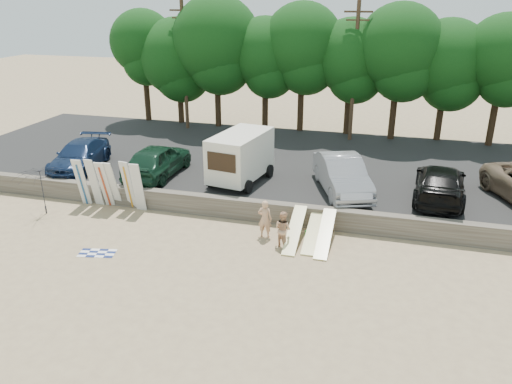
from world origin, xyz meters
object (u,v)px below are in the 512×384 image
car_1 (158,160)px  beachgoer_a (265,219)px  box_trailer (241,155)px  car_2 (342,175)px  beachgoer_b (283,229)px  cooler (310,234)px  car_3 (440,183)px  beach_umbrella (44,191)px  car_0 (80,156)px

car_1 → beachgoer_a: car_1 is taller
box_trailer → car_1: bearing=-166.6°
car_2 → beachgoer_b: car_2 is taller
beachgoer_b → cooler: beachgoer_b is taller
box_trailer → car_3: size_ratio=0.78×
cooler → beach_umbrella: 12.98m
car_2 → car_1: bearing=160.8°
car_0 → cooler: bearing=-24.8°
car_0 → car_3: 19.49m
car_0 → car_2: bearing=-8.4°
beachgoer_a → cooler: 2.13m
car_3 → beachgoer_a: size_ratio=3.29×
cooler → car_0: bearing=-170.7°
box_trailer → car_2: bearing=9.1°
box_trailer → beachgoer_a: bearing=-51.8°
beach_umbrella → car_2: bearing=19.7°
box_trailer → cooler: bearing=-33.3°
box_trailer → car_3: box_trailer is taller
beachgoer_a → cooler: (1.95, 0.47, -0.71)m
beachgoer_b → beach_umbrella: size_ratio=0.61×
box_trailer → beachgoer_a: size_ratio=2.55×
car_1 → beach_umbrella: car_1 is taller
car_3 → beachgoer_b: size_ratio=3.58×
car_0 → cooler: car_0 is taller
car_2 → cooler: 4.44m
car_0 → beachgoer_a: 12.74m
car_2 → beach_umbrella: car_2 is taller
box_trailer → car_0: size_ratio=0.83×
car_1 → beachgoer_b: size_ratio=3.32×
box_trailer → car_0: bearing=-168.2°
car_0 → beachgoer_b: car_0 is taller
car_0 → car_3: car_3 is taller
beachgoer_b → car_2: bearing=-78.4°
car_0 → beach_umbrella: bearing=-87.0°
beachgoer_a → cooler: bearing=-165.5°
box_trailer → car_1: size_ratio=0.84×
box_trailer → car_0: box_trailer is taller
cooler → beach_umbrella: beach_umbrella is taller
car_1 → beach_umbrella: size_ratio=2.01×
car_0 → car_2: size_ratio=0.97×
car_1 → beachgoer_a: size_ratio=3.05×
car_0 → beachgoer_b: (12.95, -4.89, -0.67)m
car_1 → cooler: 10.00m
car_3 → beachgoer_b: bearing=44.7°
box_trailer → car_0: (-9.48, -0.36, -0.71)m
box_trailer → car_1: box_trailer is taller
car_3 → car_0: bearing=6.3°
car_1 → car_3: (14.65, 0.58, -0.07)m
beachgoer_b → car_0: bearing=10.6°
box_trailer → car_3: 10.02m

